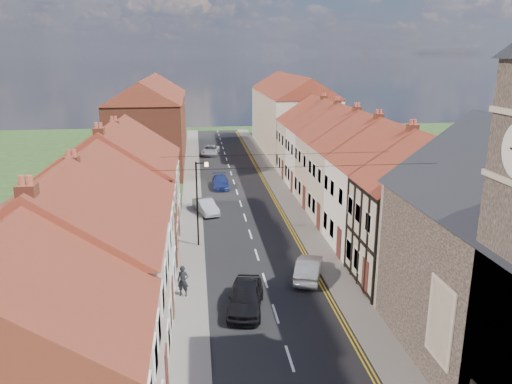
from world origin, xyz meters
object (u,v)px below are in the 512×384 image
at_px(car_mid_b, 309,268).
at_px(lamppost, 198,198).
at_px(car_mid, 206,206).
at_px(car_distant, 210,150).
at_px(pedestrian_left, 183,281).
at_px(car_near, 246,297).
at_px(car_far, 221,182).

bearing_deg(car_mid_b, lamppost, -23.88).
height_order(lamppost, car_mid, lamppost).
bearing_deg(car_mid, car_distant, 69.98).
bearing_deg(pedestrian_left, car_mid_b, 23.69).
distance_m(lamppost, pedestrian_left, 8.04).
distance_m(car_near, car_mid_b, 5.35).
bearing_deg(car_near, car_mid, 106.06).
distance_m(lamppost, car_mid, 8.15).
distance_m(car_mid, pedestrian_left, 15.24).
height_order(car_mid, pedestrian_left, pedestrian_left).
bearing_deg(car_distant, car_mid_b, -73.98).
xyz_separation_m(lamppost, car_mid, (0.61, 7.58, -2.92)).
bearing_deg(lamppost, car_mid, 85.39).
bearing_deg(car_distant, car_mid, -83.50).
distance_m(car_near, car_far, 25.25).
bearing_deg(car_far, pedestrian_left, -98.13).
relative_size(car_far, car_mid_b, 1.01).
distance_m(lamppost, car_far, 16.33).
distance_m(lamppost, car_distant, 33.27).
height_order(car_far, car_mid_b, car_mid_b).
height_order(lamppost, car_distant, lamppost).
xyz_separation_m(car_near, car_mid_b, (4.17, 3.36, -0.08)).
height_order(car_near, car_mid_b, car_near).
xyz_separation_m(car_mid, car_mid_b, (5.87, -13.58, 0.04)).
relative_size(car_mid, pedestrian_left, 2.13).
xyz_separation_m(lamppost, car_far, (2.31, 15.89, -2.95)).
distance_m(car_far, car_mid_b, 22.28).
bearing_deg(lamppost, car_near, -76.12).
xyz_separation_m(car_far, pedestrian_left, (-3.31, -23.46, 0.41)).
bearing_deg(lamppost, car_distant, 86.81).
distance_m(car_far, pedestrian_left, 23.69).
bearing_deg(lamppost, pedestrian_left, -97.51).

